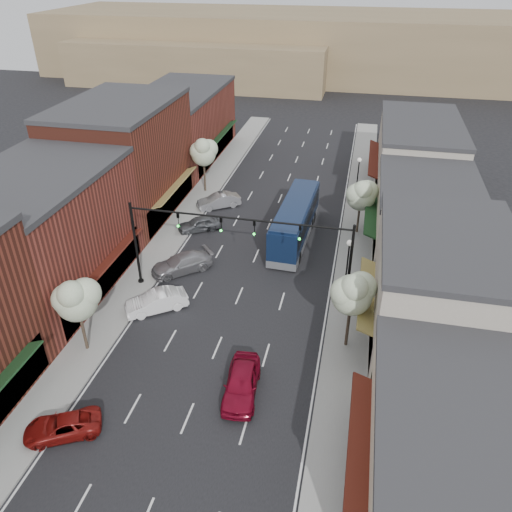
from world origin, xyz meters
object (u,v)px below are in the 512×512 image
Objects in this scene: lamp_post_far at (358,171)px; signal_mast_right at (316,252)px; parked_car_c at (182,263)px; parked_car_e at (219,201)px; tree_right_near at (353,292)px; tree_left_near at (76,298)px; red_hatchback at (241,383)px; lamp_post_near at (348,257)px; signal_mast_left at (164,235)px; tree_right_far at (362,194)px; parked_car_d at (199,224)px; tree_left_far at (204,151)px; coach_bus at (295,221)px; parked_car_a at (63,426)px; parked_car_b at (156,302)px.

signal_mast_right is at bearing -96.22° from lamp_post_far.
parked_car_e is at bearing 141.06° from parked_car_c.
tree_right_near is 1.05× the size of tree_left_near.
red_hatchback is at bearing -100.14° from lamp_post_far.
parked_car_e is at bearing 138.40° from lamp_post_near.
red_hatchback is (8.15, -9.48, -3.81)m from signal_mast_left.
parked_car_d is (-14.55, -2.54, -3.31)m from tree_right_far.
tree_left_far reaches higher than parked_car_e.
tree_right_near reaches higher than red_hatchback.
tree_right_near is 0.51× the size of coach_bus.
parked_car_a is at bearing -92.30° from signal_mast_left.
tree_right_far is 0.47× the size of coach_bus.
lamp_post_near is at bearing 113.24° from parked_car_a.
tree_left_near reaches higher than parked_car_a.
coach_bus is (-5.03, -10.26, -1.16)m from lamp_post_far.
lamp_post_far is at bearing 102.47° from parked_car_c.
parked_car_e is (-13.58, -5.44, -2.28)m from lamp_post_far.
lamp_post_far is at bearing 66.40° from coach_bus.
tree_right_far is at bearing 50.31° from tree_left_near.
tree_right_near is 1.17× the size of parked_car_c.
parked_car_d is at bearing 93.52° from signal_mast_left.
parked_car_b is (0.18, -2.98, -3.88)m from signal_mast_left.
signal_mast_left reaches higher than parked_car_a.
tree_left_far is 32.67m from parked_car_a.
tree_left_far is 1.38× the size of lamp_post_near.
red_hatchback is at bearing 15.22° from parked_car_b.
lamp_post_far reaches higher than parked_car_d.
parked_car_e is (-14.13, 2.61, -3.26)m from tree_right_far.
parked_car_c is (-13.20, -17.64, -2.27)m from lamp_post_far.
tree_right_far is 30.30m from parked_car_a.
tree_left_near is at bearing -166.45° from tree_right_near.
signal_mast_right is 10.67m from red_hatchback.
red_hatchback is at bearing 92.33° from parked_car_a.
red_hatchback reaches higher than parked_car_b.
parked_car_d is at bearing 153.77° from lamp_post_near.
tree_right_far is at bearing 90.00° from tree_right_near.
coach_bus is 25.79m from parked_car_a.
tree_right_near is 0.97× the size of tree_left_far.
tree_right_far reaches higher than parked_car_e.
tree_left_far is 1.51× the size of parked_car_a.
tree_left_far is 0.53× the size of coach_bus.
signal_mast_right is 12.27m from tree_right_far.
tree_left_near is at bearing -40.46° from parked_car_e.
signal_mast_left is 18.14m from tree_left_far.
parked_car_e reaches higher than parked_car_a.
signal_mast_left reaches higher than tree_right_near.
tree_left_near is at bearing -64.56° from parked_car_b.
signal_mast_right is 1.34× the size of tree_left_far.
tree_left_far is (-0.00, 26.00, 0.38)m from tree_left_near.
tree_right_near reaches higher than parked_car_e.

